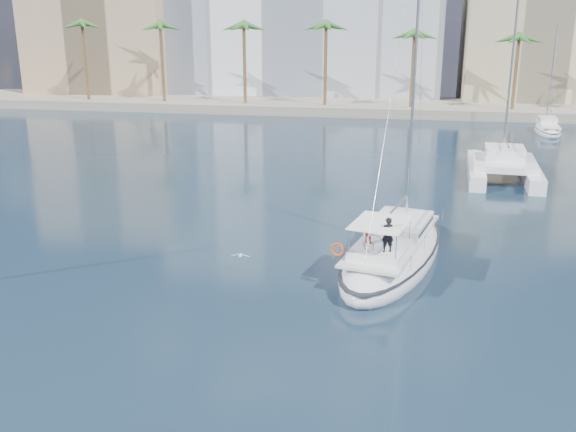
# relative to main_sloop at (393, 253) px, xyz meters

# --- Properties ---
(ground) EXTENTS (160.00, 160.00, 0.00)m
(ground) POSITION_rel_main_sloop_xyz_m (-4.24, -3.61, -0.56)
(ground) COLOR black
(ground) RESTS_ON ground
(quay) EXTENTS (120.00, 14.00, 1.20)m
(quay) POSITION_rel_main_sloop_xyz_m (-4.24, 57.39, 0.04)
(quay) COLOR gray
(quay) RESTS_ON ground
(building_modern) EXTENTS (42.00, 16.00, 28.00)m
(building_modern) POSITION_rel_main_sloop_xyz_m (-16.24, 69.39, 13.44)
(building_modern) COLOR white
(building_modern) RESTS_ON ground
(building_tan_left) EXTENTS (22.00, 14.00, 22.00)m
(building_tan_left) POSITION_rel_main_sloop_xyz_m (-46.24, 65.39, 10.44)
(building_tan_left) COLOR tan
(building_tan_left) RESTS_ON ground
(building_beige) EXTENTS (20.00, 14.00, 20.00)m
(building_beige) POSITION_rel_main_sloop_xyz_m (17.76, 66.39, 9.44)
(building_beige) COLOR beige
(building_beige) RESTS_ON ground
(palm_left) EXTENTS (3.60, 3.60, 12.30)m
(palm_left) POSITION_rel_main_sloop_xyz_m (-38.24, 53.39, 9.72)
(palm_left) COLOR brown
(palm_left) RESTS_ON ground
(palm_centre) EXTENTS (3.60, 3.60, 12.30)m
(palm_centre) POSITION_rel_main_sloop_xyz_m (-4.24, 53.39, 9.72)
(palm_centre) COLOR brown
(palm_centre) RESTS_ON ground
(main_sloop) EXTENTS (6.79, 13.42, 19.05)m
(main_sloop) POSITION_rel_main_sloop_xyz_m (0.00, 0.00, 0.00)
(main_sloop) COLOR white
(main_sloop) RESTS_ON ground
(catamaran) EXTENTS (5.97, 10.90, 15.61)m
(catamaran) POSITION_rel_main_sloop_xyz_m (8.01, 20.25, 0.55)
(catamaran) COLOR white
(catamaran) RESTS_ON ground
(seagull) EXTENTS (0.94, 0.40, 0.17)m
(seagull) POSITION_rel_main_sloop_xyz_m (-7.35, -2.68, 0.34)
(seagull) COLOR silver
(seagull) RESTS_ON ground
(moored_yacht_a) EXTENTS (3.37, 9.52, 11.90)m
(moored_yacht_a) POSITION_rel_main_sloop_xyz_m (15.76, 43.39, -0.56)
(moored_yacht_a) COLOR white
(moored_yacht_a) RESTS_ON ground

